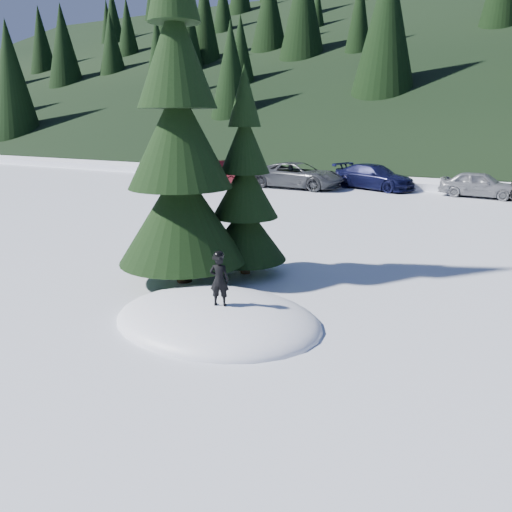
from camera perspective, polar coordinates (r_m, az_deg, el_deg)
The scene contains 11 objects.
ground at distance 10.42m, azimuth -4.46°, elevation -7.47°, with size 200.00×200.00×0.00m, color white.
snow_mound at distance 10.42m, azimuth -4.46°, elevation -7.47°, with size 4.48×3.52×0.96m, color white.
forest_hillside at distance 62.77m, azimuth 25.99°, elevation 21.66°, with size 200.00×60.00×25.00m, color black, non-canonical shape.
spruce_tall at distance 12.38m, azimuth -8.76°, elevation 11.87°, with size 3.20×3.20×8.60m.
spruce_short at distance 13.10m, azimuth -1.27°, elevation 6.87°, with size 2.20×2.20×5.37m.
child_skier at distance 9.78m, azimuth -4.21°, elevation -2.76°, with size 0.38×0.25×1.04m, color black.
car_0 at distance 36.09m, azimuth -10.18°, elevation 9.78°, with size 1.61×4.01×1.37m, color black.
car_1 at distance 31.98m, azimuth -3.78°, elevation 9.42°, with size 1.60×4.58×1.51m, color #34090E.
car_2 at distance 30.63m, azimuth 4.83°, elevation 9.18°, with size 2.56×5.56×1.54m, color #46494D.
car_3 at distance 30.84m, azimuth 13.33°, elevation 8.80°, with size 2.05×5.05×1.47m, color black.
car_4 at distance 29.35m, azimuth 24.22°, elevation 7.47°, with size 1.62×4.04×1.38m, color gray.
Camera 1 is at (5.38, -7.96, 4.03)m, focal length 35.00 mm.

